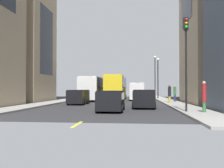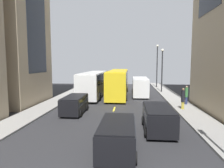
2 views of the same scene
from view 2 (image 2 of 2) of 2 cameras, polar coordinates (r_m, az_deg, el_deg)
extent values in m
plane|color=#28282B|center=(24.73, 1.38, -4.86)|extent=(40.80, 40.80, 0.00)
cube|color=gray|center=(26.18, -14.56, -4.28)|extent=(2.43, 44.00, 0.15)
cube|color=gray|center=(25.30, 17.92, -4.74)|extent=(2.43, 44.00, 0.15)
cube|color=yellow|center=(12.63, -2.53, -15.54)|extent=(0.16, 2.00, 0.01)
cube|color=yellow|center=(20.63, 0.61, -7.02)|extent=(0.16, 2.00, 0.01)
cube|color=yellow|center=(28.86, 1.94, -3.30)|extent=(0.16, 2.00, 0.01)
cube|color=yellow|center=(37.17, 2.66, -1.23)|extent=(0.16, 2.00, 0.01)
cube|color=yellow|center=(45.51, 3.13, 0.08)|extent=(0.16, 2.00, 0.01)
cube|color=tan|center=(26.14, -28.25, 12.33)|extent=(7.82, 7.86, 15.72)
cube|color=#1E232D|center=(26.14, -28.25, 12.33)|extent=(7.90, 4.32, 8.65)
cube|color=silver|center=(28.36, -5.00, 0.12)|extent=(2.55, 11.48, 3.00)
cube|color=black|center=(28.28, -5.02, 1.84)|extent=(2.60, 10.56, 1.20)
cube|color=beige|center=(28.24, -5.03, 3.23)|extent=(2.45, 11.02, 0.08)
cylinder|color=black|center=(32.19, -5.92, -1.48)|extent=(0.46, 1.00, 1.00)
cylinder|color=black|center=(31.83, -1.77, -1.53)|extent=(0.46, 1.00, 1.00)
cylinder|color=black|center=(25.32, -9.02, -3.53)|extent=(0.46, 1.00, 1.00)
cylinder|color=black|center=(24.85, -3.75, -3.65)|extent=(0.46, 1.00, 1.00)
cube|color=yellow|center=(28.87, 1.77, 0.42)|extent=(2.45, 12.95, 3.30)
cube|color=black|center=(28.80, 1.77, 2.11)|extent=(2.50, 11.92, 1.48)
cube|color=gold|center=(28.76, 1.78, 3.77)|extent=(2.35, 12.43, 0.08)
cylinder|color=black|center=(33.10, 0.22, -1.45)|extent=(0.44, 0.76, 0.76)
cylinder|color=black|center=(32.98, 4.13, -1.49)|extent=(0.44, 0.76, 0.76)
cylinder|color=black|center=(25.19, -1.35, -3.79)|extent=(0.44, 0.76, 0.76)
cylinder|color=black|center=(25.04, 3.79, -3.86)|extent=(0.44, 0.76, 0.76)
cube|color=white|center=(28.59, 7.90, -0.72)|extent=(2.05, 5.88, 2.30)
cube|color=black|center=(28.51, 7.92, 0.78)|extent=(2.09, 5.41, 0.69)
cube|color=silver|center=(28.48, 7.93, 1.66)|extent=(1.97, 5.64, 0.08)
cylinder|color=black|center=(30.49, 5.94, -2.16)|extent=(0.37, 0.72, 0.72)
cylinder|color=black|center=(30.58, 9.48, -2.18)|extent=(0.37, 0.72, 0.72)
cylinder|color=black|center=(26.89, 6.04, -3.24)|extent=(0.37, 0.72, 0.72)
cylinder|color=black|center=(26.98, 10.05, -3.27)|extent=(0.37, 0.72, 0.72)
cube|color=black|center=(19.06, -10.43, -5.61)|extent=(1.72, 4.01, 1.36)
cube|color=black|center=(18.99, -10.45, -4.60)|extent=(1.75, 3.69, 0.57)
cube|color=black|center=(18.93, -10.47, -3.48)|extent=(1.65, 3.85, 0.08)
cylinder|color=black|center=(20.55, -11.61, -6.33)|extent=(0.31, 0.62, 0.62)
cylinder|color=black|center=(20.16, -7.27, -6.49)|extent=(0.31, 0.62, 0.62)
cylinder|color=black|center=(18.25, -13.87, -7.94)|extent=(0.31, 0.62, 0.62)
cylinder|color=black|center=(17.80, -9.01, -8.19)|extent=(0.31, 0.62, 0.62)
cube|color=black|center=(10.90, 1.46, -14.42)|extent=(1.81, 4.06, 1.33)
cube|color=black|center=(10.79, 1.47, -12.74)|extent=(1.85, 3.73, 0.56)
cube|color=black|center=(10.68, 1.47, -10.85)|extent=(1.74, 3.89, 0.08)
cylinder|color=black|center=(12.33, -2.16, -14.57)|extent=(0.33, 0.62, 0.62)
cylinder|color=black|center=(12.25, 5.88, -14.75)|extent=(0.33, 0.62, 0.62)
cylinder|color=black|center=(10.04, -4.09, -19.55)|extent=(0.33, 0.62, 0.62)
cylinder|color=black|center=(9.93, 6.07, -19.87)|extent=(0.33, 0.62, 0.62)
cube|color=black|center=(14.39, 12.81, -9.36)|extent=(1.85, 4.31, 1.40)
cube|color=black|center=(14.30, 12.85, -7.99)|extent=(1.89, 3.97, 0.59)
cube|color=black|center=(14.21, 12.88, -6.49)|extent=(1.78, 4.14, 0.08)
cylinder|color=black|center=(15.74, 8.99, -10.07)|extent=(0.33, 0.62, 0.62)
cylinder|color=black|center=(15.94, 15.20, -10.00)|extent=(0.33, 0.62, 0.62)
cylinder|color=black|center=(13.19, 9.78, -13.27)|extent=(0.33, 0.62, 0.62)
cylinder|color=black|center=(13.44, 17.23, -13.09)|extent=(0.33, 0.62, 0.62)
cylinder|color=black|center=(36.54, -8.46, -0.59)|extent=(0.28, 0.28, 0.75)
cylinder|color=maroon|center=(36.44, -8.48, 0.84)|extent=(0.37, 0.37, 1.07)
sphere|color=tan|center=(36.39, -8.49, 1.87)|extent=(0.25, 0.25, 0.25)
cylinder|color=gold|center=(21.04, 19.20, -5.69)|extent=(0.27, 0.27, 0.73)
cylinder|color=black|center=(20.88, 19.28, -3.23)|extent=(0.36, 0.36, 1.10)
sphere|color=#8C6647|center=(20.79, 19.34, -1.42)|extent=(0.23, 0.23, 0.23)
cylinder|color=navy|center=(23.60, 20.09, -4.40)|extent=(0.25, 0.25, 0.79)
cylinder|color=#336B38|center=(23.46, 20.17, -2.22)|extent=(0.33, 0.33, 1.02)
sphere|color=tan|center=(23.38, 20.22, -0.73)|extent=(0.20, 0.20, 0.20)
cylinder|color=black|center=(32.47, 13.83, 3.36)|extent=(0.18, 0.18, 6.24)
sphere|color=silver|center=(32.50, 13.97, 9.18)|extent=(0.44, 0.44, 0.44)
cylinder|color=black|center=(38.44, 12.50, 4.61)|extent=(0.18, 0.18, 7.39)
sphere|color=silver|center=(38.55, 12.63, 10.38)|extent=(0.44, 0.44, 0.44)
camera|label=1|loc=(8.85, 176.40, -24.87)|focal=38.76mm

